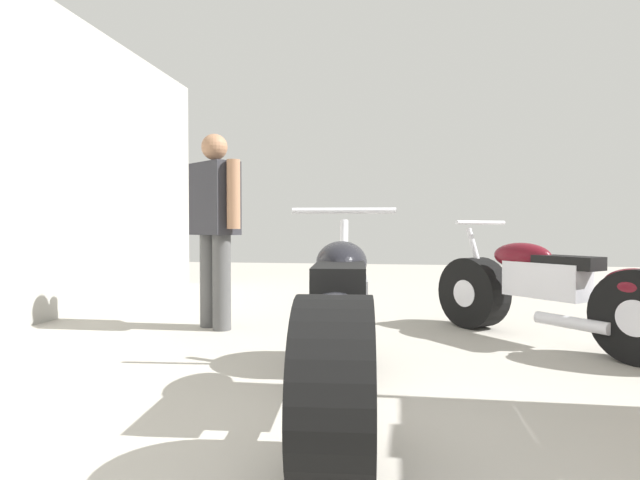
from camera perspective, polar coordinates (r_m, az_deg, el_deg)
name	(u,v)px	position (r m, az deg, el deg)	size (l,w,h in m)	color
ground_plane	(356,350)	(3.45, 4.17, -12.42)	(15.73, 15.73, 0.00)	#A8A399
motorcycle_maroon_cruiser	(340,327)	(2.27, 2.29, -9.84)	(0.60, 2.02, 0.94)	black
motorcycle_black_naked	(550,293)	(3.92, 24.72, -5.53)	(1.40, 1.57, 0.88)	black
mechanic_in_blue	(215,219)	(4.17, -11.89, 2.38)	(0.57, 0.46, 1.59)	#4C4C4C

